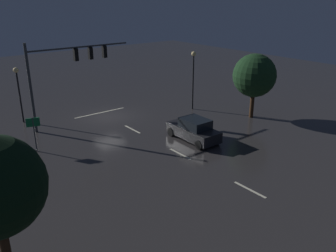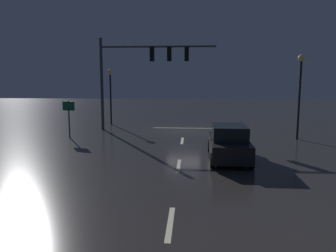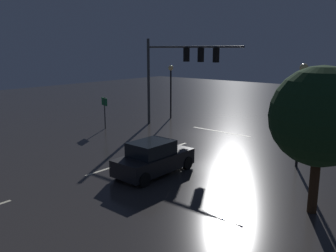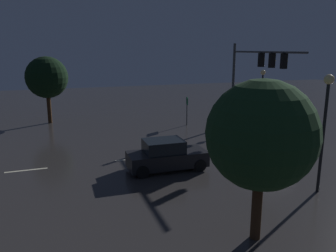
{
  "view_description": "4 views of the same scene",
  "coord_description": "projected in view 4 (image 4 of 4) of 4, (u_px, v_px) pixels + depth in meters",
  "views": [
    {
      "loc": [
        14.26,
        26.67,
        10.21
      ],
      "look_at": [
        -0.56,
        7.93,
        1.31
      ],
      "focal_mm": 37.78,
      "sensor_mm": 36.0,
      "label": 1
    },
    {
      "loc": [
        -0.53,
        24.38,
        3.89
      ],
      "look_at": [
        0.61,
        8.14,
        1.54
      ],
      "focal_mm": 34.88,
      "sensor_mm": 36.0,
      "label": 2
    },
    {
      "loc": [
        -13.89,
        21.3,
        6.17
      ],
      "look_at": [
        -0.53,
        5.37,
        1.65
      ],
      "focal_mm": 38.26,
      "sensor_mm": 36.0,
      "label": 3
    },
    {
      "loc": [
        -19.05,
        14.34,
        6.5
      ],
      "look_at": [
        0.39,
        7.64,
        1.78
      ],
      "focal_mm": 36.08,
      "sensor_mm": 36.0,
      "label": 4
    }
  ],
  "objects": [
    {
      "name": "tree_left_near",
      "position": [
        261.0,
        135.0,
        11.05
      ],
      "size": [
        3.7,
        3.7,
        5.6
      ],
      "color": "#382314",
      "rests_on": "ground_plane"
    },
    {
      "name": "lane_dash_near",
      "position": [
        26.0,
        170.0,
        18.48
      ],
      "size": [
        0.16,
        2.2,
        0.01
      ],
      "primitive_type": "cube",
      "rotation": [
        0.0,
        0.0,
        1.57
      ],
      "color": "beige",
      "rests_on": "ground_plane"
    },
    {
      "name": "lane_dash_mid",
      "position": [
        133.0,
        159.0,
        20.38
      ],
      "size": [
        0.16,
        2.2,
        0.01
      ],
      "primitive_type": "cube",
      "rotation": [
        0.0,
        0.0,
        1.57
      ],
      "color": "beige",
      "rests_on": "ground_plane"
    },
    {
      "name": "street_lamp_right_kerb",
      "position": [
        262.0,
        86.0,
        29.68
      ],
      "size": [
        0.44,
        0.44,
        4.7
      ],
      "color": "black",
      "rests_on": "ground_plane"
    },
    {
      "name": "stop_bar",
      "position": [
        290.0,
        142.0,
        24.02
      ],
      "size": [
        5.0,
        0.16,
        0.01
      ],
      "primitive_type": "cube",
      "color": "beige",
      "rests_on": "ground_plane"
    },
    {
      "name": "ground_plane",
      "position": [
        273.0,
        144.0,
        23.56
      ],
      "size": [
        80.0,
        80.0,
        0.0
      ],
      "primitive_type": "plane",
      "color": "#2D2B2B"
    },
    {
      "name": "tree_right_near",
      "position": [
        47.0,
        78.0,
        29.4
      ],
      "size": [
        3.63,
        3.63,
        5.88
      ],
      "color": "#382314",
      "rests_on": "ground_plane"
    },
    {
      "name": "street_lamp_left_kerb",
      "position": [
        326.0,
        112.0,
        14.92
      ],
      "size": [
        0.44,
        0.44,
        5.42
      ],
      "color": "black",
      "rests_on": "ground_plane"
    },
    {
      "name": "traffic_signal_assembly",
      "position": [
        255.0,
        69.0,
        25.42
      ],
      "size": [
        8.71,
        0.47,
        6.93
      ],
      "color": "#383A3D",
      "rests_on": "ground_plane"
    },
    {
      "name": "car_approaching",
      "position": [
        166.0,
        156.0,
        18.43
      ],
      "size": [
        1.96,
        4.39,
        1.7
      ],
      "color": "black",
      "rests_on": "ground_plane"
    },
    {
      "name": "lane_dash_far",
      "position": [
        222.0,
        149.0,
        22.29
      ],
      "size": [
        0.16,
        2.2,
        0.01
      ],
      "primitive_type": "cube",
      "rotation": [
        0.0,
        0.0,
        1.57
      ],
      "color": "beige",
      "rests_on": "ground_plane"
    },
    {
      "name": "route_sign",
      "position": [
        187.0,
        105.0,
        29.0
      ],
      "size": [
        0.88,
        0.3,
        2.48
      ],
      "color": "#383A3D",
      "rests_on": "ground_plane"
    }
  ]
}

